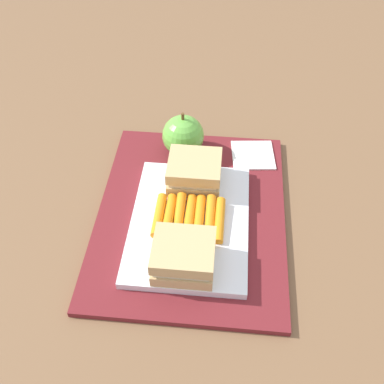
% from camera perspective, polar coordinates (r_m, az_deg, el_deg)
% --- Properties ---
extents(ground_plane, '(2.40, 2.40, 0.00)m').
position_cam_1_polar(ground_plane, '(0.69, -0.10, -3.12)').
color(ground_plane, brown).
extents(lunchbag_mat, '(0.36, 0.28, 0.01)m').
position_cam_1_polar(lunchbag_mat, '(0.69, -0.10, -2.85)').
color(lunchbag_mat, maroon).
rests_on(lunchbag_mat, ground_plane).
extents(food_tray, '(0.23, 0.17, 0.01)m').
position_cam_1_polar(food_tray, '(0.66, -0.30, -3.89)').
color(food_tray, white).
rests_on(food_tray, lunchbag_mat).
extents(sandwich_half_left, '(0.07, 0.08, 0.04)m').
position_cam_1_polar(sandwich_half_left, '(0.60, -1.05, -8.03)').
color(sandwich_half_left, tan).
rests_on(sandwich_half_left, food_tray).
extents(sandwich_half_right, '(0.07, 0.08, 0.04)m').
position_cam_1_polar(sandwich_half_right, '(0.70, 0.31, 2.55)').
color(sandwich_half_right, tan).
rests_on(sandwich_half_right, food_tray).
extents(carrot_sticks_bundle, '(0.08, 0.10, 0.02)m').
position_cam_1_polar(carrot_sticks_bundle, '(0.65, -0.33, -3.12)').
color(carrot_sticks_bundle, orange).
rests_on(carrot_sticks_bundle, food_tray).
extents(apple, '(0.07, 0.07, 0.08)m').
position_cam_1_polar(apple, '(0.76, -1.12, 7.07)').
color(apple, '#66B742').
rests_on(apple, lunchbag_mat).
extents(paper_napkin, '(0.08, 0.08, 0.00)m').
position_cam_1_polar(paper_napkin, '(0.78, 7.65, 4.62)').
color(paper_napkin, white).
rests_on(paper_napkin, lunchbag_mat).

